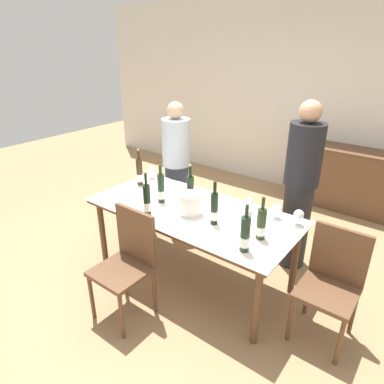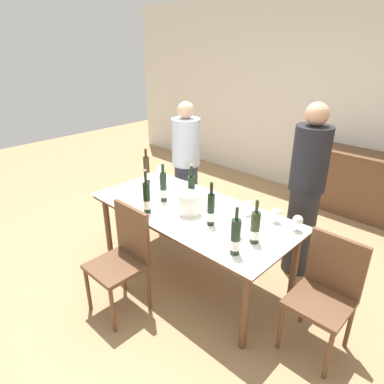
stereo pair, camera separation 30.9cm
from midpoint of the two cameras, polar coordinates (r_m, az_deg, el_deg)
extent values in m
plane|color=#A37F56|center=(3.57, 2.55, -13.73)|extent=(12.00, 12.00, 0.00)
cube|color=silver|center=(5.34, 23.85, 13.68)|extent=(8.00, 0.10, 2.80)
cube|color=brown|center=(5.11, 28.29, 0.83)|extent=(1.41, 0.44, 0.83)
cube|color=brown|center=(4.97, 29.24, 5.35)|extent=(1.46, 0.46, 0.02)
cylinder|color=brown|center=(3.73, -11.57, -5.89)|extent=(0.06, 0.06, 0.70)
cylinder|color=brown|center=(2.72, 12.23, -19.03)|extent=(0.06, 0.06, 0.70)
cylinder|color=brown|center=(4.13, -3.28, -2.30)|extent=(0.06, 0.06, 0.70)
cylinder|color=brown|center=(3.25, 19.35, -11.90)|extent=(0.06, 0.06, 0.70)
cube|color=brown|center=(3.18, 2.79, -3.42)|extent=(1.94, 0.90, 0.04)
cube|color=white|center=(3.17, 2.79, -3.09)|extent=(1.97, 0.93, 0.01)
cylinder|color=white|center=(3.06, 2.48, -1.98)|extent=(0.20, 0.20, 0.19)
cylinder|color=white|center=(3.02, 2.51, -0.44)|extent=(0.21, 0.21, 0.01)
cylinder|color=black|center=(3.06, -4.72, -1.06)|extent=(0.07, 0.07, 0.29)
cylinder|color=silver|center=(3.09, -4.68, -2.12)|extent=(0.07, 0.07, 0.08)
cylinder|color=black|center=(2.99, -4.85, 2.38)|extent=(0.03, 0.03, 0.11)
cylinder|color=tan|center=(2.96, -4.89, 3.51)|extent=(0.02, 0.02, 0.02)
cylinder|color=black|center=(2.87, 6.26, -3.04)|extent=(0.06, 0.06, 0.28)
cylinder|color=white|center=(2.90, 6.20, -4.13)|extent=(0.06, 0.06, 0.08)
cylinder|color=black|center=(2.79, 6.44, 0.49)|extent=(0.03, 0.03, 0.10)
cylinder|color=#28381E|center=(2.69, 13.75, -5.87)|extent=(0.07, 0.07, 0.26)
cylinder|color=white|center=(2.72, 13.63, -6.90)|extent=(0.08, 0.08, 0.07)
cylinder|color=#28381E|center=(2.61, 14.13, -2.48)|extent=(0.03, 0.03, 0.10)
cylinder|color=tan|center=(2.59, 14.25, -1.33)|extent=(0.02, 0.02, 0.02)
cylinder|color=#1E3323|center=(3.28, -2.12, 0.76)|extent=(0.07, 0.07, 0.29)
cylinder|color=silver|center=(3.31, -2.11, -0.24)|extent=(0.07, 0.07, 0.08)
cylinder|color=#1E3323|center=(3.21, -2.17, 3.83)|extent=(0.03, 0.03, 0.09)
cylinder|color=black|center=(3.19, 2.66, 0.10)|extent=(0.07, 0.07, 0.29)
cylinder|color=silver|center=(3.21, 2.64, -0.95)|extent=(0.07, 0.07, 0.08)
cylinder|color=black|center=(3.11, 2.73, 3.40)|extent=(0.03, 0.03, 0.10)
cylinder|color=tan|center=(3.09, 2.75, 4.39)|extent=(0.02, 0.02, 0.02)
cylinder|color=#1E3323|center=(2.52, 10.78, -7.47)|extent=(0.07, 0.07, 0.28)
cylinder|color=white|center=(2.55, 10.68, -8.64)|extent=(0.08, 0.08, 0.08)
cylinder|color=#1E3323|center=(2.43, 11.13, -3.66)|extent=(0.03, 0.03, 0.10)
cylinder|color=#332314|center=(3.72, -5.23, 3.62)|extent=(0.07, 0.07, 0.30)
cylinder|color=white|center=(3.74, -5.19, 2.69)|extent=(0.07, 0.07, 0.08)
cylinder|color=#332314|center=(3.65, -5.34, 6.44)|extent=(0.03, 0.03, 0.09)
cylinder|color=tan|center=(3.64, -5.38, 7.22)|extent=(0.02, 0.02, 0.02)
cylinder|color=white|center=(2.80, 10.69, -7.33)|extent=(0.06, 0.06, 0.00)
cylinder|color=white|center=(2.78, 10.76, -6.58)|extent=(0.01, 0.01, 0.08)
sphere|color=white|center=(2.74, 10.87, -5.37)|extent=(0.08, 0.08, 0.08)
cylinder|color=white|center=(3.13, 12.16, -3.84)|extent=(0.07, 0.07, 0.00)
cylinder|color=white|center=(3.11, 12.23, -3.14)|extent=(0.01, 0.01, 0.08)
sphere|color=white|center=(3.09, 12.33, -2.06)|extent=(0.07, 0.07, 0.07)
cylinder|color=white|center=(3.08, 16.58, -4.90)|extent=(0.07, 0.07, 0.00)
cylinder|color=white|center=(3.06, 16.65, -4.36)|extent=(0.01, 0.01, 0.06)
sphere|color=white|center=(3.03, 16.78, -3.37)|extent=(0.08, 0.08, 0.08)
cylinder|color=white|center=(3.00, 19.86, -6.12)|extent=(0.07, 0.07, 0.00)
cylinder|color=white|center=(2.99, 19.95, -5.55)|extent=(0.01, 0.01, 0.06)
sphere|color=white|center=(2.96, 20.12, -4.51)|extent=(0.09, 0.09, 0.09)
cylinder|color=white|center=(3.92, -3.09, 2.51)|extent=(0.07, 0.07, 0.00)
cylinder|color=white|center=(3.91, -3.10, 3.00)|extent=(0.01, 0.01, 0.07)
sphere|color=white|center=(3.88, -3.12, 3.83)|extent=(0.08, 0.08, 0.08)
cylinder|color=brown|center=(2.87, 17.74, -20.74)|extent=(0.03, 0.03, 0.42)
cylinder|color=brown|center=(2.80, 25.03, -23.61)|extent=(0.03, 0.03, 0.42)
cylinder|color=brown|center=(3.14, 20.97, -16.83)|extent=(0.03, 0.03, 0.42)
cylinder|color=brown|center=(3.07, 27.56, -19.26)|extent=(0.03, 0.03, 0.42)
cube|color=brown|center=(2.82, 23.61, -16.64)|extent=(0.42, 0.42, 0.04)
cube|color=brown|center=(2.83, 25.89, -10.78)|extent=(0.42, 0.04, 0.45)
cylinder|color=brown|center=(3.15, -14.20, -15.52)|extent=(0.03, 0.03, 0.43)
cylinder|color=brown|center=(2.91, -9.99, -19.00)|extent=(0.03, 0.03, 0.43)
cylinder|color=brown|center=(3.30, -8.72, -12.81)|extent=(0.03, 0.03, 0.43)
cylinder|color=brown|center=(3.08, -4.29, -15.80)|extent=(0.03, 0.03, 0.43)
cube|color=brown|center=(2.96, -9.61, -12.22)|extent=(0.42, 0.42, 0.04)
cube|color=brown|center=(2.91, -6.95, -6.66)|extent=(0.42, 0.04, 0.47)
cylinder|color=#383F56|center=(4.26, 1.12, -0.56)|extent=(0.28, 0.28, 0.81)
cylinder|color=silver|center=(4.03, 1.19, 8.28)|extent=(0.33, 0.33, 0.55)
sphere|color=#DBAD89|center=(3.94, 1.24, 13.49)|extent=(0.19, 0.19, 0.19)
cylinder|color=#262628|center=(3.62, 19.92, -6.14)|extent=(0.28, 0.28, 0.90)
cylinder|color=black|center=(3.32, 21.73, 5.15)|extent=(0.33, 0.33, 0.60)
sphere|color=tan|center=(3.23, 22.83, 11.87)|extent=(0.20, 0.20, 0.20)
camera|label=1|loc=(0.15, -87.14, 1.28)|focal=32.00mm
camera|label=2|loc=(0.15, 92.86, -1.28)|focal=32.00mm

